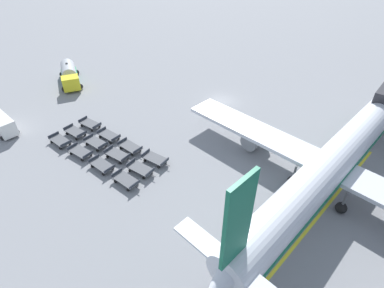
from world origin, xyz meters
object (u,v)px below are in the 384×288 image
at_px(baggage_dolly_row_mid_a_col_b, 96,143).
at_px(baggage_dolly_row_mid_a_col_d, 141,169).
at_px(baggage_dolly_row_mid_a_col_c, 117,155).
at_px(baggage_dolly_row_mid_b_col_d, 155,159).
at_px(baggage_dolly_row_near_col_d, 126,180).
at_px(baggage_dolly_row_mid_b_col_b, 109,135).
at_px(baggage_dolly_row_mid_a_col_a, 75,132).
at_px(service_van, 2,124).
at_px(baggage_dolly_row_near_col_b, 80,152).
at_px(airplane, 336,159).
at_px(baggage_dolly_row_near_col_c, 102,165).
at_px(fuel_tanker_primary, 69,75).
at_px(baggage_dolly_row_near_col_a, 60,141).
at_px(baggage_dolly_row_mid_b_col_c, 130,147).
at_px(baggage_dolly_row_mid_b_col_a, 90,124).

bearing_deg(baggage_dolly_row_mid_a_col_b, baggage_dolly_row_mid_a_col_d, 9.30).
xyz_separation_m(baggage_dolly_row_mid_a_col_c, baggage_dolly_row_mid_b_col_d, (3.62, 2.84, 0.00)).
relative_size(baggage_dolly_row_mid_a_col_d, baggage_dolly_row_mid_b_col_d, 1.00).
distance_m(baggage_dolly_row_near_col_d, baggage_dolly_row_mid_b_col_b, 8.99).
relative_size(baggage_dolly_row_near_col_d, baggage_dolly_row_mid_a_col_a, 1.00).
relative_size(baggage_dolly_row_mid_a_col_a, baggage_dolly_row_mid_b_col_d, 1.00).
distance_m(service_van, baggage_dolly_row_near_col_d, 20.30).
bearing_deg(baggage_dolly_row_near_col_b, baggage_dolly_row_mid_a_col_d, 25.63).
relative_size(airplane, baggage_dolly_row_mid_a_col_d, 10.78).
bearing_deg(baggage_dolly_row_near_col_c, fuel_tanker_primary, 162.94).
bearing_deg(baggage_dolly_row_near_col_c, baggage_dolly_row_mid_a_col_b, 159.88).
distance_m(baggage_dolly_row_near_col_b, baggage_dolly_row_mid_a_col_b, 2.31).
relative_size(baggage_dolly_row_near_col_a, baggage_dolly_row_mid_a_col_b, 1.00).
height_order(fuel_tanker_primary, baggage_dolly_row_mid_a_col_c, fuel_tanker_primary).
distance_m(fuel_tanker_primary, baggage_dolly_row_near_col_b, 21.81).
bearing_deg(airplane, baggage_dolly_row_mid_b_col_d, -142.97).
height_order(fuel_tanker_primary, baggage_dolly_row_mid_a_col_b, fuel_tanker_primary).
bearing_deg(fuel_tanker_primary, baggage_dolly_row_near_col_a, -28.62).
distance_m(baggage_dolly_row_mid_a_col_a, baggage_dolly_row_mid_b_col_d, 12.27).
height_order(fuel_tanker_primary, baggage_dolly_row_mid_b_col_c, fuel_tanker_primary).
relative_size(fuel_tanker_primary, baggage_dolly_row_mid_a_col_a, 2.43).
distance_m(baggage_dolly_row_near_col_a, baggage_dolly_row_near_col_b, 3.94).
distance_m(service_van, baggage_dolly_row_near_col_b, 12.53).
relative_size(airplane, baggage_dolly_row_mid_b_col_c, 10.81).
height_order(baggage_dolly_row_mid_a_col_c, baggage_dolly_row_mid_b_col_c, same).
xyz_separation_m(baggage_dolly_row_near_col_a, baggage_dolly_row_mid_a_col_a, (-0.53, 2.28, 0.00)).
height_order(baggage_dolly_row_near_col_a, baggage_dolly_row_mid_b_col_c, same).
bearing_deg(baggage_dolly_row_mid_a_col_c, baggage_dolly_row_near_col_b, -139.45).
height_order(baggage_dolly_row_mid_a_col_c, baggage_dolly_row_mid_b_col_b, same).
xyz_separation_m(baggage_dolly_row_mid_a_col_c, baggage_dolly_row_mid_b_col_c, (-0.27, 1.97, 0.00)).
relative_size(baggage_dolly_row_mid_a_col_b, baggage_dolly_row_mid_b_col_b, 1.00).
relative_size(baggage_dolly_row_mid_a_col_a, baggage_dolly_row_mid_b_col_a, 1.00).
distance_m(fuel_tanker_primary, baggage_dolly_row_near_col_a, 18.68).
distance_m(baggage_dolly_row_near_col_b, baggage_dolly_row_mid_b_col_a, 6.14).
distance_m(airplane, baggage_dolly_row_mid_b_col_a, 30.66).
bearing_deg(baggage_dolly_row_near_col_a, baggage_dolly_row_mid_b_col_b, 58.44).
xyz_separation_m(baggage_dolly_row_near_col_a, baggage_dolly_row_mid_b_col_c, (7.05, 5.78, 0.00)).
bearing_deg(baggage_dolly_row_near_col_d, baggage_dolly_row_near_col_c, -170.15).
distance_m(baggage_dolly_row_near_col_a, baggage_dolly_row_mid_a_col_d, 12.07).
bearing_deg(airplane, baggage_dolly_row_near_col_d, -132.44).
bearing_deg(baggage_dolly_row_mid_b_col_a, baggage_dolly_row_near_col_b, -38.03).
relative_size(airplane, baggage_dolly_row_near_col_c, 10.81).
bearing_deg(baggage_dolly_row_mid_b_col_d, airplane, 37.03).
xyz_separation_m(baggage_dolly_row_near_col_b, baggage_dolly_row_mid_a_col_c, (3.47, 2.97, 0.00)).
xyz_separation_m(baggage_dolly_row_near_col_a, baggage_dolly_row_mid_b_col_b, (3.14, 5.11, 0.00)).
height_order(baggage_dolly_row_mid_a_col_c, baggage_dolly_row_mid_a_col_d, same).
relative_size(baggage_dolly_row_near_col_a, baggage_dolly_row_mid_b_col_d, 1.00).
height_order(airplane, baggage_dolly_row_mid_a_col_d, airplane).
bearing_deg(baggage_dolly_row_mid_a_col_d, baggage_dolly_row_mid_b_col_a, 178.90).
bearing_deg(service_van, baggage_dolly_row_near_col_b, 24.46).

